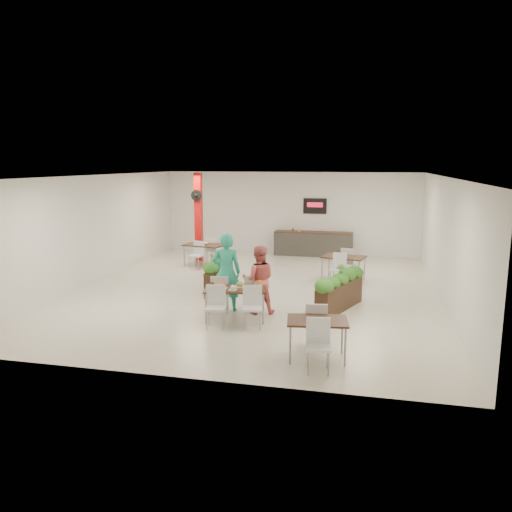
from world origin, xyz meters
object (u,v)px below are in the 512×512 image
(planter_right, at_px, (340,289))
(side_table_c, at_px, (317,327))
(diner_man, at_px, (226,272))
(planter_left, at_px, (218,271))
(main_table, at_px, (235,293))
(red_column, at_px, (199,216))
(diner_woman, at_px, (259,280))
(side_table_b, at_px, (344,260))
(service_counter, at_px, (313,243))
(side_table_a, at_px, (205,247))

(planter_right, relative_size, side_table_c, 1.22)
(diner_man, relative_size, side_table_c, 1.15)
(diner_man, relative_size, planter_left, 0.89)
(main_table, relative_size, planter_left, 0.85)
(planter_left, relative_size, side_table_c, 1.29)
(red_column, relative_size, planter_right, 1.57)
(diner_woman, xyz_separation_m, planter_left, (-1.61, 1.89, -0.28))
(planter_left, bearing_deg, red_column, 116.04)
(planter_right, distance_m, side_table_b, 3.18)
(service_counter, relative_size, planter_right, 1.47)
(diner_man, bearing_deg, red_column, -76.77)
(red_column, xyz_separation_m, diner_woman, (3.57, -5.89, -0.82))
(main_table, xyz_separation_m, diner_woman, (0.41, 0.66, 0.18))
(side_table_c, bearing_deg, planter_left, 118.17)
(red_column, relative_size, diner_man, 1.67)
(main_table, bearing_deg, side_table_b, 64.00)
(service_counter, relative_size, side_table_a, 1.80)
(diner_man, xyz_separation_m, side_table_b, (2.60, 3.87, -0.32))
(service_counter, xyz_separation_m, main_table, (-0.84, -8.41, 0.14))
(red_column, bearing_deg, diner_woman, -58.82)
(service_counter, height_order, planter_left, service_counter)
(service_counter, height_order, main_table, service_counter)
(planter_left, distance_m, planter_right, 3.69)
(diner_woman, bearing_deg, diner_man, -11.91)
(planter_right, bearing_deg, side_table_c, -93.77)
(side_table_b, bearing_deg, side_table_c, -78.47)
(diner_man, xyz_separation_m, planter_right, (2.68, 0.69, -0.44))
(planter_left, bearing_deg, main_table, -64.74)
(side_table_b, bearing_deg, diner_man, -111.21)
(diner_man, xyz_separation_m, planter_left, (-0.81, 1.89, -0.42))
(service_counter, height_order, diner_woman, service_counter)
(service_counter, bearing_deg, main_table, -95.72)
(service_counter, distance_m, diner_man, 7.87)
(service_counter, bearing_deg, planter_left, -109.18)
(diner_woman, bearing_deg, planter_right, -171.73)
(planter_right, bearing_deg, planter_left, 161.14)
(diner_woman, distance_m, side_table_c, 3.06)
(main_table, relative_size, planter_right, 0.90)
(diner_man, relative_size, planter_right, 0.94)
(service_counter, distance_m, side_table_c, 10.39)
(planter_left, xyz_separation_m, side_table_c, (3.28, -4.44, 0.08))
(main_table, distance_m, diner_woman, 0.80)
(side_table_a, bearing_deg, diner_woman, -47.99)
(service_counter, xyz_separation_m, diner_man, (-1.23, -7.75, 0.47))
(diner_woman, xyz_separation_m, side_table_c, (1.67, -2.56, -0.20))
(planter_left, height_order, side_table_c, planter_left)
(diner_woman, relative_size, planter_left, 0.76)
(service_counter, bearing_deg, side_table_c, -83.16)
(diner_woman, distance_m, side_table_b, 4.27)
(service_counter, relative_size, main_table, 1.63)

